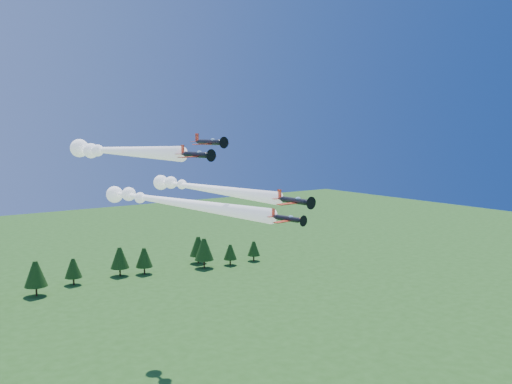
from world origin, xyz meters
TOP-DOWN VIEW (x-y plane):
  - plane_lead at (-3.94, 21.33)m, footprint 13.16×56.15m
  - plane_left at (-14.10, 22.82)m, footprint 11.30×42.05m
  - plane_right at (9.40, 30.46)m, footprint 8.79×54.86m
  - plane_slot at (-2.35, 8.08)m, footprint 7.48×8.14m
  - treeline at (3.79, 111.96)m, footprint 162.37×19.07m

SIDE VIEW (x-z plane):
  - treeline at x=3.79m, z-range 0.78..12.47m
  - plane_lead at x=-3.94m, z-range 37.99..41.69m
  - plane_right at x=9.40m, z-range 39.06..42.76m
  - plane_left at x=-14.10m, z-range 48.11..51.81m
  - plane_slot at x=-2.35m, z-range 50.35..52.97m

